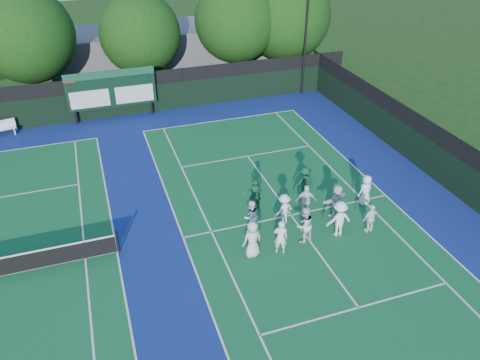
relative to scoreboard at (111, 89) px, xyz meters
name	(u,v)px	position (x,y,z in m)	size (l,w,h in m)	color
ground	(299,227)	(7.01, -15.59, -2.19)	(120.00, 120.00, 0.00)	#193A0F
court_apron	(172,240)	(1.01, -14.59, -2.19)	(34.00, 32.00, 0.01)	navy
near_court	(291,215)	(7.01, -14.59, -2.18)	(11.05, 23.85, 0.01)	#125B2B
back_fence	(127,97)	(1.01, 0.41, -0.83)	(34.00, 0.08, 3.00)	black
divider_fence_right	(446,163)	(16.01, -14.59, -0.83)	(0.08, 32.00, 3.00)	black
scoreboard	(111,89)	(0.00, 0.00, 0.00)	(6.00, 0.21, 3.55)	black
clubhouse	(161,51)	(5.01, 8.41, -0.19)	(18.00, 6.00, 4.00)	#5E5E63
light_pole_right	(308,11)	(14.51, 0.11, 4.11)	(1.20, 0.30, 10.12)	black
bench	(3,127)	(-7.21, -0.21, -1.65)	(1.63, 0.74, 1.00)	white
tree_b	(29,37)	(-4.73, 3.99, 2.91)	(6.54, 6.54, 8.55)	black
tree_c	(142,36)	(2.99, 3.99, 2.38)	(5.97, 5.97, 7.71)	black
tree_d	(238,22)	(10.48, 3.99, 2.76)	(6.47, 6.47, 8.35)	black
tree_e	(288,18)	(14.72, 3.99, 2.78)	(7.10, 7.10, 8.70)	black
tennis_ball_2	(326,209)	(8.92, -14.71, -2.16)	(0.07, 0.07, 0.07)	#C8C917
tennis_ball_3	(229,228)	(3.79, -14.60, -2.16)	(0.07, 0.07, 0.07)	#C8C917
tennis_ball_4	(244,194)	(5.45, -12.03, -2.16)	(0.07, 0.07, 0.07)	#C8C917
tennis_ball_5	(355,196)	(10.87, -14.18, -2.16)	(0.07, 0.07, 0.07)	#C8C917
player_front_0	(252,239)	(4.16, -16.75, -1.29)	(0.88, 0.57, 1.80)	silver
player_front_1	(281,237)	(5.40, -16.97, -1.33)	(0.62, 0.41, 1.71)	white
player_front_2	(304,225)	(6.74, -16.55, -1.28)	(0.88, 0.69, 1.81)	white
player_front_3	(339,219)	(8.44, -16.67, -1.28)	(1.18, 0.68, 1.82)	white
player_front_4	(371,218)	(10.00, -16.93, -1.44)	(0.88, 0.37, 1.50)	white
player_back_0	(251,216)	(4.71, -15.05, -1.37)	(0.80, 0.62, 1.64)	white
player_back_1	(284,209)	(6.41, -15.01, -1.39)	(1.04, 0.60, 1.61)	white
player_back_2	(306,201)	(7.67, -14.80, -1.32)	(1.02, 0.42, 1.74)	white
player_back_3	(336,200)	(9.10, -15.22, -1.33)	(1.60, 0.51, 1.73)	silver
player_back_4	(366,190)	(10.99, -14.85, -1.36)	(0.81, 0.53, 1.66)	white
coach_left	(255,194)	(5.51, -13.43, -1.33)	(0.63, 0.41, 1.73)	#0F3A1E
coach_right	(304,181)	(8.38, -13.13, -1.34)	(1.10, 0.63, 1.71)	#103C24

